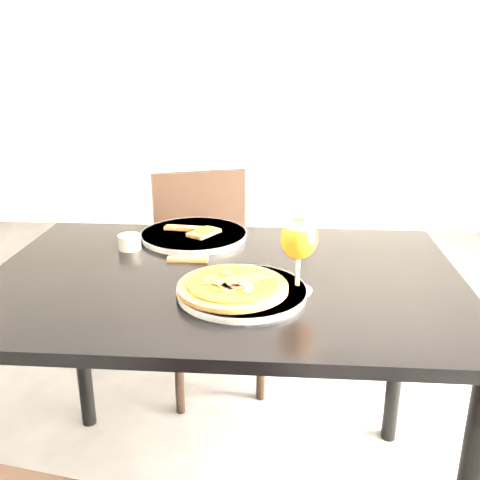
# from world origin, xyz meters

# --- Properties ---
(dining_table) EXTENTS (1.20, 0.80, 0.75)m
(dining_table) POSITION_xyz_m (0.09, 0.28, 0.66)
(dining_table) COLOR black
(dining_table) RESTS_ON ground
(chair_far) EXTENTS (0.50, 0.50, 0.85)m
(chair_far) POSITION_xyz_m (-0.05, 0.97, 0.47)
(chair_far) COLOR black
(chair_far) RESTS_ON ground
(plate_main) EXTENTS (0.36, 0.36, 0.02)m
(plate_main) POSITION_xyz_m (0.14, 0.17, 0.76)
(plate_main) COLOR white
(plate_main) RESTS_ON dining_table
(pizza) EXTENTS (0.26, 0.26, 0.03)m
(pizza) POSITION_xyz_m (0.12, 0.16, 0.77)
(pizza) COLOR #956024
(pizza) RESTS_ON plate_main
(plate_second) EXTENTS (0.40, 0.40, 0.02)m
(plate_second) POSITION_xyz_m (-0.03, 0.56, 0.76)
(plate_second) COLOR white
(plate_second) RESTS_ON dining_table
(crust_scraps) EXTENTS (0.18, 0.12, 0.01)m
(crust_scraps) POSITION_xyz_m (-0.02, 0.56, 0.77)
(crust_scraps) COLOR #956024
(crust_scraps) RESTS_ON plate_second
(loose_crust) EXTENTS (0.11, 0.03, 0.01)m
(loose_crust) POSITION_xyz_m (-0.02, 0.37, 0.75)
(loose_crust) COLOR #956024
(loose_crust) RESTS_ON dining_table
(sauce_cup) EXTENTS (0.06, 0.06, 0.04)m
(sauce_cup) POSITION_xyz_m (-0.20, 0.45, 0.77)
(sauce_cup) COLOR #B4B0A2
(sauce_cup) RESTS_ON dining_table
(beer_glass) EXTENTS (0.09, 0.09, 0.18)m
(beer_glass) POSITION_xyz_m (0.27, 0.20, 0.88)
(beer_glass) COLOR silver
(beer_glass) RESTS_ON dining_table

